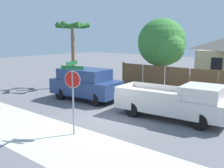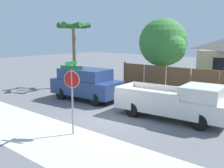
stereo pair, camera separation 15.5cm
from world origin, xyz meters
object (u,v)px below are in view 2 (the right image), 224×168
(palm_tree, at_px, (74,32))
(red_suv, at_px, (86,83))
(orange_pickup, at_px, (176,102))
(stop_sign, at_px, (72,85))
(oak_tree, at_px, (164,44))

(palm_tree, xyz_separation_m, red_suv, (3.80, -2.44, -3.27))
(orange_pickup, xyz_separation_m, stop_sign, (-2.30, -4.58, 1.18))
(palm_tree, bearing_deg, stop_sign, -42.21)
(oak_tree, relative_size, palm_tree, 1.08)
(red_suv, xyz_separation_m, orange_pickup, (6.21, 0.02, -0.20))
(orange_pickup, bearing_deg, red_suv, 175.25)
(palm_tree, height_order, stop_sign, palm_tree)
(oak_tree, xyz_separation_m, red_suv, (-1.15, -7.78, -2.34))
(red_suv, xyz_separation_m, stop_sign, (3.91, -4.56, 0.99))
(orange_pickup, bearing_deg, palm_tree, 161.46)
(oak_tree, bearing_deg, red_suv, -98.40)
(palm_tree, bearing_deg, red_suv, -32.71)
(palm_tree, height_order, orange_pickup, palm_tree)
(oak_tree, xyz_separation_m, stop_sign, (2.76, -12.34, -1.36))
(red_suv, relative_size, orange_pickup, 0.83)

